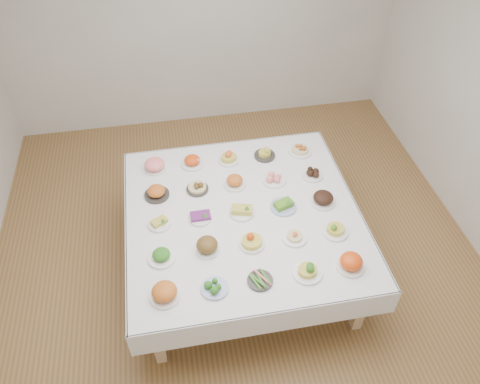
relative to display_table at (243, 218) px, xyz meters
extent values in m
plane|color=olive|center=(-0.04, 0.16, -0.68)|extent=(5.00, 5.00, 0.00)
cube|color=silver|center=(-0.04, 2.66, 0.72)|extent=(5.00, 0.02, 2.80)
cube|color=white|center=(0.00, 0.00, 0.04)|extent=(2.13, 2.13, 0.06)
cube|color=white|center=(0.00, 1.06, -0.07)|extent=(2.15, 0.01, 0.28)
cube|color=white|center=(0.00, -1.06, -0.07)|extent=(2.15, 0.02, 0.28)
cube|color=white|center=(1.06, 0.00, -0.07)|extent=(0.02, 2.15, 0.28)
cube|color=white|center=(-1.06, 0.00, -0.07)|extent=(0.02, 2.15, 0.28)
cube|color=#D4AB88|center=(-0.88, -0.88, -0.34)|extent=(0.09, 0.09, 0.69)
cube|color=#D4AB88|center=(0.88, -0.88, -0.34)|extent=(0.09, 0.09, 0.69)
cube|color=#D4AB88|center=(-0.88, 0.88, -0.34)|extent=(0.09, 0.09, 0.69)
cube|color=#D4AB88|center=(0.88, 0.88, -0.34)|extent=(0.09, 0.09, 0.69)
cylinder|color=white|center=(-0.76, -0.77, 0.08)|extent=(0.24, 0.24, 0.02)
cylinder|color=#4C66B2|center=(-0.37, -0.77, 0.08)|extent=(0.22, 0.22, 0.02)
cylinder|color=#2F2C29|center=(0.00, -0.76, 0.08)|extent=(0.20, 0.20, 0.02)
cylinder|color=white|center=(0.39, -0.76, 0.08)|extent=(0.24, 0.24, 0.02)
cylinder|color=white|center=(0.76, -0.76, 0.08)|extent=(0.23, 0.23, 0.02)
cylinder|color=white|center=(-0.77, -0.39, 0.08)|extent=(0.23, 0.23, 0.02)
cylinder|color=white|center=(-0.38, -0.37, 0.08)|extent=(0.21, 0.21, 0.02)
cylinder|color=white|center=(0.00, -0.38, 0.08)|extent=(0.22, 0.22, 0.02)
cylinder|color=white|center=(0.38, -0.38, 0.08)|extent=(0.21, 0.21, 0.02)
cylinder|color=white|center=(0.75, -0.37, 0.08)|extent=(0.23, 0.23, 0.02)
cylinder|color=white|center=(-0.76, 0.00, 0.08)|extent=(0.21, 0.21, 0.02)
cylinder|color=white|center=(-0.39, 0.00, 0.08)|extent=(0.21, 0.21, 0.02)
cylinder|color=white|center=(-0.01, 0.00, 0.08)|extent=(0.23, 0.23, 0.02)
cylinder|color=#4C66B2|center=(0.38, 0.00, 0.08)|extent=(0.24, 0.24, 0.02)
cylinder|color=white|center=(0.76, 0.00, 0.08)|extent=(0.23, 0.23, 0.02)
cylinder|color=#2F2C29|center=(-0.76, 0.38, 0.08)|extent=(0.23, 0.23, 0.02)
cylinder|color=#2F2C29|center=(-0.38, 0.38, 0.08)|extent=(0.21, 0.21, 0.02)
cylinder|color=white|center=(-0.01, 0.39, 0.08)|extent=(0.22, 0.22, 0.02)
cylinder|color=white|center=(0.38, 0.37, 0.08)|extent=(0.23, 0.23, 0.02)
cylinder|color=white|center=(0.77, 0.38, 0.08)|extent=(0.22, 0.22, 0.02)
cylinder|color=white|center=(-0.76, 0.76, 0.08)|extent=(0.20, 0.20, 0.02)
cylinder|color=white|center=(-0.38, 0.77, 0.08)|extent=(0.23, 0.23, 0.02)
cylinder|color=white|center=(-0.01, 0.76, 0.08)|extent=(0.21, 0.21, 0.02)
cylinder|color=#2F2C29|center=(0.37, 0.76, 0.08)|extent=(0.22, 0.22, 0.02)
cylinder|color=white|center=(0.75, 0.76, 0.08)|extent=(0.24, 0.24, 0.02)
camera|label=1|loc=(-0.56, -2.89, 3.20)|focal=35.00mm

